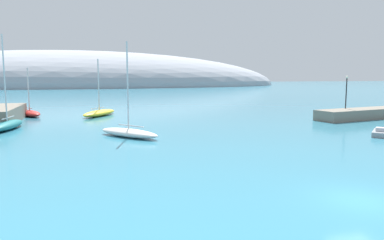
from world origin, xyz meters
TOP-DOWN VIEW (x-y plane):
  - water at (0.00, 0.00)m, footprint 600.00×600.00m
  - breakwater_rocks at (27.11, 29.35)m, footprint 20.17×7.26m
  - distant_ridge at (-21.82, 199.73)m, footprint 241.89×89.02m
  - sailboat_yellow_near_shore at (-11.61, 43.27)m, footprint 6.47×8.45m
  - sailboat_red_mid_mooring at (-21.97, 45.67)m, footprint 4.97×7.01m
  - sailboat_teal_outer_mooring at (-22.38, 31.55)m, footprint 3.35×8.16m
  - sailboat_white_end_of_line at (-9.29, 22.46)m, footprint 6.36×7.25m
  - motorboat_grey_foreground at (16.28, 16.10)m, footprint 3.82×3.72m
  - harbor_lamp_post at (22.78, 29.87)m, footprint 0.36×0.36m

SIDE VIEW (x-z plane):
  - water at x=0.00m, z-range 0.00..0.00m
  - distant_ridge at x=-21.82m, z-range -19.71..19.71m
  - motorboat_grey_foreground at x=16.28m, z-range -0.15..0.78m
  - sailboat_white_end_of_line at x=-9.29m, z-range -4.33..5.33m
  - sailboat_red_mid_mooring at x=-21.97m, z-range -3.17..4.21m
  - sailboat_yellow_near_shore at x=-11.61m, z-range -3.85..4.90m
  - sailboat_teal_outer_mooring at x=-22.38m, z-range -4.88..6.06m
  - breakwater_rocks at x=27.11m, z-range 0.00..1.48m
  - harbor_lamp_post at x=22.78m, z-range 2.00..6.72m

